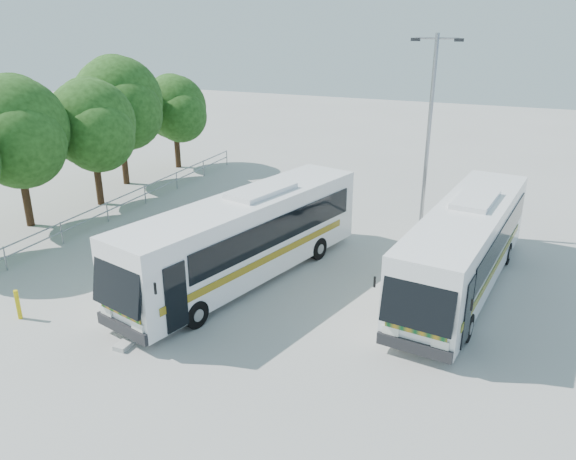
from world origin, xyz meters
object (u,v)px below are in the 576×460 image
at_px(coach_adjacent, 465,246).
at_px(lamppost, 429,128).
at_px(tree_far_e, 175,108).
at_px(bollard, 18,305).
at_px(tree_far_b, 16,130).
at_px(coach_main, 245,236).
at_px(tree_far_c, 92,124).
at_px(tree_far_d, 119,101).

distance_m(coach_adjacent, lamppost, 6.57).
xyz_separation_m(tree_far_e, lamppost, (16.78, -5.79, 0.91)).
height_order(lamppost, bollard, lamppost).
distance_m(lamppost, bollard, 17.46).
distance_m(tree_far_b, coach_main, 12.40).
xyz_separation_m(tree_far_b, coach_main, (12.01, -1.29, -2.83)).
height_order(tree_far_c, bollard, tree_far_c).
relative_size(tree_far_b, coach_main, 0.60).
bearing_deg(tree_far_d, tree_far_c, -72.17).
bearing_deg(tree_far_c, coach_main, -25.02).
bearing_deg(coach_main, lamppost, 70.77).
bearing_deg(tree_far_c, lamppost, 8.42).
bearing_deg(coach_adjacent, lamppost, 121.85).
xyz_separation_m(tree_far_c, bollard, (5.57, -10.70, -3.75)).
xyz_separation_m(tree_far_d, coach_adjacent, (19.86, -6.56, -3.14)).
distance_m(tree_far_c, bollard, 12.63).
bearing_deg(coach_adjacent, tree_far_e, 157.40).
height_order(tree_far_b, tree_far_c, tree_far_b).
bearing_deg(bollard, tree_far_b, 133.52).
xyz_separation_m(tree_far_c, coach_adjacent, (18.67, -2.86, -2.58)).
xyz_separation_m(tree_far_d, lamppost, (17.46, -1.29, -0.02)).
distance_m(tree_far_d, tree_far_e, 4.65).
distance_m(tree_far_c, lamppost, 16.46).
bearing_deg(coach_main, tree_far_e, 145.92).
distance_m(tree_far_b, bollard, 10.22).
relative_size(tree_far_d, coach_adjacent, 0.65).
bearing_deg(tree_far_e, tree_far_c, -86.46).
height_order(tree_far_b, bollard, tree_far_b).
relative_size(tree_far_b, bollard, 6.80).
bearing_deg(tree_far_b, lamppost, 20.18).
bearing_deg(coach_main, bollard, -120.20).
bearing_deg(bollard, tree_far_d, 115.13).
xyz_separation_m(tree_far_b, tree_far_d, (-0.30, 7.60, 0.25)).
distance_m(coach_main, lamppost, 9.68).
relative_size(tree_far_c, tree_far_e, 1.10).
height_order(tree_far_c, lamppost, lamppost).
bearing_deg(tree_far_e, tree_far_d, -98.63).
distance_m(tree_far_e, lamppost, 17.78).
bearing_deg(bollard, lamppost, 50.76).
relative_size(tree_far_e, coach_main, 0.51).
relative_size(tree_far_e, coach_adjacent, 0.53).
relative_size(coach_main, coach_adjacent, 1.03).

